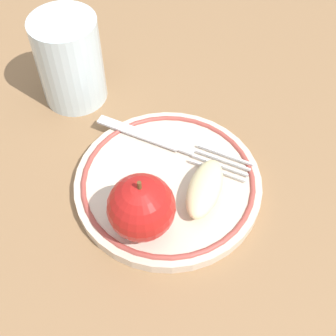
{
  "coord_description": "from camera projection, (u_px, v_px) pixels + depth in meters",
  "views": [
    {
      "loc": [
        -0.27,
        -0.11,
        0.43
      ],
      "look_at": [
        0.01,
        -0.01,
        0.04
      ],
      "focal_mm": 50.0,
      "sensor_mm": 36.0,
      "label": 1
    }
  ],
  "objects": [
    {
      "name": "ground_plane",
      "position": [
        155.0,
        189.0,
        0.52
      ],
      "size": [
        2.0,
        2.0,
        0.0
      ],
      "primitive_type": "plane",
      "color": "olive"
    },
    {
      "name": "fork",
      "position": [
        167.0,
        143.0,
        0.53
      ],
      "size": [
        0.04,
        0.19,
        0.0
      ],
      "rotation": [
        0.0,
        0.0,
        4.63
      ],
      "color": "silver",
      "rests_on": "plate"
    },
    {
      "name": "apple_slice_front",
      "position": [
        206.0,
        185.0,
        0.49
      ],
      "size": [
        0.08,
        0.04,
        0.02
      ],
      "primitive_type": "ellipsoid",
      "rotation": [
        0.0,
        0.0,
        3.16
      ],
      "color": "beige",
      "rests_on": "plate"
    },
    {
      "name": "apple_red_whole",
      "position": [
        141.0,
        207.0,
        0.45
      ],
      "size": [
        0.07,
        0.07,
        0.07
      ],
      "color": "#B41916",
      "rests_on": "plate"
    },
    {
      "name": "plate",
      "position": [
        168.0,
        183.0,
        0.51
      ],
      "size": [
        0.2,
        0.2,
        0.02
      ],
      "color": "beige",
      "rests_on": "ground_plane"
    },
    {
      "name": "drinking_glass",
      "position": [
        70.0,
        61.0,
        0.56
      ],
      "size": [
        0.08,
        0.08,
        0.11
      ],
      "primitive_type": "cylinder",
      "color": "silver",
      "rests_on": "ground_plane"
    }
  ]
}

